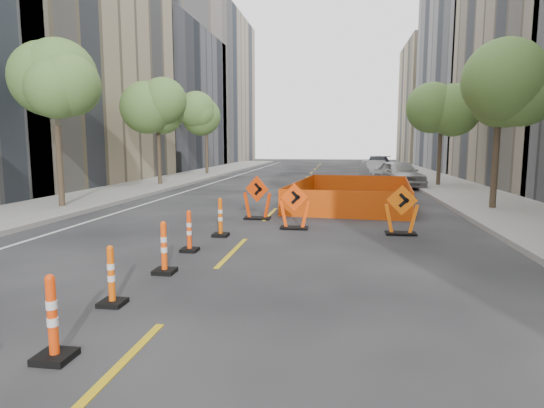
% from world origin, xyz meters
% --- Properties ---
extents(ground_plane, '(140.00, 140.00, 0.00)m').
position_xyz_m(ground_plane, '(0.00, 0.00, 0.00)').
color(ground_plane, black).
extents(sidewalk_left, '(4.00, 90.00, 0.15)m').
position_xyz_m(sidewalk_left, '(-9.00, 12.00, 0.07)').
color(sidewalk_left, gray).
rests_on(sidewalk_left, ground).
extents(sidewalk_right, '(4.00, 90.00, 0.15)m').
position_xyz_m(sidewalk_right, '(9.00, 12.00, 0.07)').
color(sidewalk_right, gray).
rests_on(sidewalk_right, ground).
extents(bld_left_d, '(12.00, 16.00, 14.00)m').
position_xyz_m(bld_left_d, '(-17.00, 39.20, 7.00)').
color(bld_left_d, '#4C4C51').
rests_on(bld_left_d, ground).
extents(bld_left_e, '(12.00, 20.00, 20.00)m').
position_xyz_m(bld_left_e, '(-17.00, 55.60, 10.00)').
color(bld_left_e, gray).
rests_on(bld_left_e, ground).
extents(bld_right_d, '(12.00, 18.00, 20.00)m').
position_xyz_m(bld_right_d, '(17.00, 40.20, 10.00)').
color(bld_right_d, gray).
rests_on(bld_right_d, ground).
extents(bld_right_e, '(12.00, 14.00, 16.00)m').
position_xyz_m(bld_right_e, '(17.00, 58.60, 8.00)').
color(bld_right_e, tan).
rests_on(bld_right_e, ground).
extents(tree_l_b, '(2.80, 2.80, 5.95)m').
position_xyz_m(tree_l_b, '(-8.40, 10.00, 4.53)').
color(tree_l_b, '#382B1E').
rests_on(tree_l_b, ground).
extents(tree_l_c, '(2.80, 2.80, 5.95)m').
position_xyz_m(tree_l_c, '(-8.40, 20.00, 4.53)').
color(tree_l_c, '#382B1E').
rests_on(tree_l_c, ground).
extents(tree_l_d, '(2.80, 2.80, 5.95)m').
position_xyz_m(tree_l_d, '(-8.40, 30.00, 4.53)').
color(tree_l_d, '#382B1E').
rests_on(tree_l_d, ground).
extents(tree_r_b, '(2.80, 2.80, 5.95)m').
position_xyz_m(tree_r_b, '(8.40, 12.00, 4.53)').
color(tree_r_b, '#382B1E').
rests_on(tree_r_b, ground).
extents(tree_r_c, '(2.80, 2.80, 5.95)m').
position_xyz_m(tree_r_c, '(8.40, 22.00, 4.53)').
color(tree_r_c, '#382B1E').
rests_on(tree_r_c, ground).
extents(channelizer_2, '(0.42, 0.42, 1.08)m').
position_xyz_m(channelizer_2, '(-0.85, -1.71, 0.54)').
color(channelizer_2, '#F13D0A').
rests_on(channelizer_2, ground).
extents(channelizer_3, '(0.39, 0.39, 1.00)m').
position_xyz_m(channelizer_3, '(-1.09, 0.16, 0.50)').
color(channelizer_3, '#E45409').
rests_on(channelizer_3, ground).
extents(channelizer_4, '(0.42, 0.42, 1.07)m').
position_xyz_m(channelizer_4, '(-0.94, 2.03, 0.54)').
color(channelizer_4, '#FF4B0A').
rests_on(channelizer_4, ground).
extents(channelizer_5, '(0.40, 0.40, 1.02)m').
position_xyz_m(channelizer_5, '(-1.05, 3.91, 0.51)').
color(channelizer_5, '#FD400A').
rests_on(channelizer_5, ground).
extents(channelizer_6, '(0.43, 0.43, 1.10)m').
position_xyz_m(channelizer_6, '(-0.78, 5.78, 0.55)').
color(channelizer_6, '#D55308').
rests_on(channelizer_6, ground).
extents(chevron_sign_left, '(1.15, 0.92, 1.51)m').
position_xyz_m(chevron_sign_left, '(-0.28, 8.84, 0.75)').
color(chevron_sign_left, red).
rests_on(chevron_sign_left, ground).
extents(chevron_sign_center, '(1.09, 0.88, 1.41)m').
position_xyz_m(chevron_sign_center, '(1.17, 7.22, 0.71)').
color(chevron_sign_center, '#FF470A').
rests_on(chevron_sign_center, ground).
extents(chevron_sign_right, '(1.02, 0.68, 1.44)m').
position_xyz_m(chevron_sign_right, '(4.30, 6.80, 0.72)').
color(chevron_sign_right, '#F3620A').
rests_on(chevron_sign_right, ground).
extents(safety_fence, '(5.39, 8.29, 0.98)m').
position_xyz_m(safety_fence, '(3.08, 13.28, 0.49)').
color(safety_fence, '#FA5E0D').
rests_on(safety_fence, ground).
extents(parked_car_near, '(3.05, 5.08, 1.62)m').
position_xyz_m(parked_car_near, '(6.03, 21.59, 0.81)').
color(parked_car_near, '#B2B2B4').
rests_on(parked_car_near, ground).
extents(parked_car_mid, '(1.98, 4.37, 1.39)m').
position_xyz_m(parked_car_mid, '(5.00, 26.68, 0.70)').
color(parked_car_mid, gray).
rests_on(parked_car_mid, ground).
extents(parked_car_far, '(2.95, 5.57, 1.54)m').
position_xyz_m(parked_car_far, '(5.75, 33.57, 0.77)').
color(parked_car_far, black).
rests_on(parked_car_far, ground).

